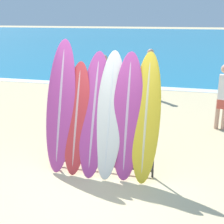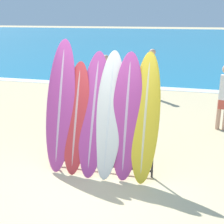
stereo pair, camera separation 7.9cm
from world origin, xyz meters
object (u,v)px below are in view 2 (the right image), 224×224
surfboard_slot_2 (94,114)px  person_mid_beach (152,71)px  surfboard_slot_5 (145,118)px  surfboard_slot_1 (76,118)px  surfboard_rack (101,147)px  surfboard_slot_0 (60,106)px  surfboard_slot_4 (127,117)px  surfboard_slot_3 (109,115)px  person_far_left (106,77)px  person_near_water (224,95)px

surfboard_slot_2 → person_mid_beach: 5.86m
surfboard_slot_5 → person_mid_beach: bearing=97.1°
surfboard_slot_1 → person_mid_beach: bearing=84.4°
surfboard_rack → surfboard_slot_5: size_ratio=0.88×
surfboard_slot_0 → surfboard_slot_4: surfboard_slot_0 is taller
surfboard_slot_3 → surfboard_slot_4: bearing=-2.5°
person_mid_beach → person_far_left: bearing=-97.0°
surfboard_slot_4 → person_far_left: 4.96m
person_mid_beach → person_far_left: size_ratio=1.06×
surfboard_slot_0 → person_near_water: surfboard_slot_0 is taller
surfboard_rack → surfboard_slot_4: bearing=3.2°
surfboard_slot_0 → person_mid_beach: bearing=81.2°
surfboard_slot_3 → person_mid_beach: (-0.06, 5.87, -0.18)m
surfboard_slot_2 → person_mid_beach: bearing=87.6°
person_near_water → surfboard_slot_0: bearing=56.7°
surfboard_rack → surfboard_slot_3: size_ratio=0.88×
surfboard_slot_2 → surfboard_slot_3: 0.31m
surfboard_slot_3 → surfboard_slot_5: 0.67m
surfboard_slot_1 → surfboard_slot_4: 0.97m
surfboard_slot_0 → person_near_water: (3.18, 2.94, -0.30)m
surfboard_slot_3 → person_near_water: 3.70m
surfboard_slot_4 → person_near_water: (1.88, 2.98, -0.20)m
surfboard_slot_1 → surfboard_slot_3: bearing=2.6°
surfboard_slot_1 → surfboard_slot_2: 0.35m
surfboard_slot_0 → person_mid_beach: surfboard_slot_0 is taller
surfboard_rack → person_mid_beach: person_mid_beach is taller
surfboard_slot_3 → surfboard_slot_5: (0.67, -0.01, 0.00)m
surfboard_rack → surfboard_slot_5: (0.82, 0.03, 0.64)m
surfboard_slot_0 → surfboard_slot_5: 1.64m
surfboard_slot_3 → person_mid_beach: bearing=90.6°
surfboard_rack → person_near_water: size_ratio=1.17×
surfboard_slot_2 → surfboard_slot_4: 0.63m
surfboard_slot_3 → person_far_left: (-1.41, 4.62, -0.24)m
surfboard_rack → person_near_water: (2.36, 3.00, 0.44)m
person_far_left → surfboard_slot_0: bearing=161.4°
surfboard_rack → person_mid_beach: 5.93m
surfboard_slot_0 → surfboard_slot_4: (1.30, -0.04, -0.10)m
surfboard_slot_2 → person_near_water: surfboard_slot_2 is taller
surfboard_rack → surfboard_slot_3: surfboard_slot_3 is taller
surfboard_slot_5 → person_near_water: 3.35m
surfboard_rack → surfboard_slot_3: 0.66m
surfboard_slot_4 → surfboard_slot_5: surfboard_slot_5 is taller
surfboard_slot_5 → person_far_left: 5.08m
surfboard_slot_5 → surfboard_rack: bearing=-177.6°
surfboard_slot_4 → surfboard_slot_5: size_ratio=1.00×
surfboard_slot_4 → surfboard_slot_3: bearing=177.5°
surfboard_slot_2 → person_mid_beach: surfboard_slot_2 is taller
surfboard_rack → surfboard_slot_2: bearing=161.3°
surfboard_rack → surfboard_slot_2: 0.64m
surfboard_slot_0 → surfboard_slot_4: 1.31m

